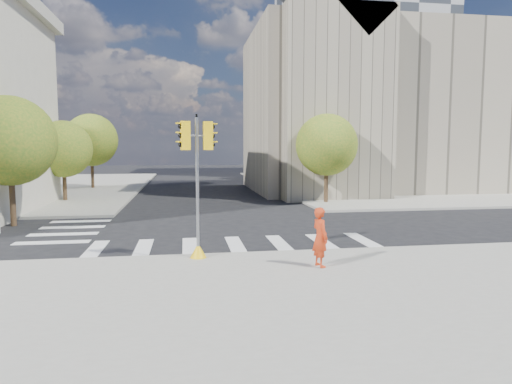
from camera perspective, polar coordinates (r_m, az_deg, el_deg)
The scene contains 15 objects.
ground at distance 20.46m, azimuth -2.96°, elevation -5.38°, with size 160.00×160.00×0.00m, color black.
sidewalk_near at distance 9.98m, azimuth 3.97°, elevation -16.97°, with size 30.00×14.00×0.15m, color gray.
sidewalk_far_right at distance 51.14m, azimuth 16.66°, elevation 1.11°, with size 28.00×40.00×0.15m, color gray.
civic_building at distance 43.03m, azimuth 15.57°, elevation 9.92°, with size 26.00×16.00×19.39m.
office_tower at distance 67.40m, azimuth 12.55°, elevation 14.99°, with size 20.00×18.00×30.00m, color #9EA0A3.
tree_lw_near at distance 25.41m, azimuth -28.45°, elevation 5.63°, with size 4.40×4.40×6.41m.
tree_lw_mid at distance 35.00m, azimuth -22.96°, elevation 4.96°, with size 4.00×4.00×5.77m.
tree_lw_far at distance 44.77m, azimuth -19.90°, elevation 6.12°, with size 4.80×4.80×6.95m.
tree_re_near at distance 31.47m, azimuth 8.83°, elevation 5.84°, with size 4.20×4.20×6.16m.
tree_re_mid at distance 43.05m, azimuth 3.94°, elevation 6.23°, with size 4.60×4.60×6.66m.
tree_re_far at distance 54.82m, azimuth 1.13°, elevation 5.60°, with size 4.00×4.00×5.88m.
lamp_near at distance 35.44m, azimuth 7.63°, elevation 6.68°, with size 0.35×0.18×8.11m.
lamp_far at distance 49.02m, azimuth 2.94°, elevation 6.43°, with size 0.35×0.18×8.11m.
traffic_signal at distance 15.47m, azimuth -7.32°, elevation -0.68°, with size 1.08×0.56×4.84m.
photographer at distance 14.51m, azimuth 8.02°, elevation -5.60°, with size 0.69×0.45×1.89m, color red.
Camera 1 is at (-2.08, -19.97, 3.91)m, focal length 32.00 mm.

